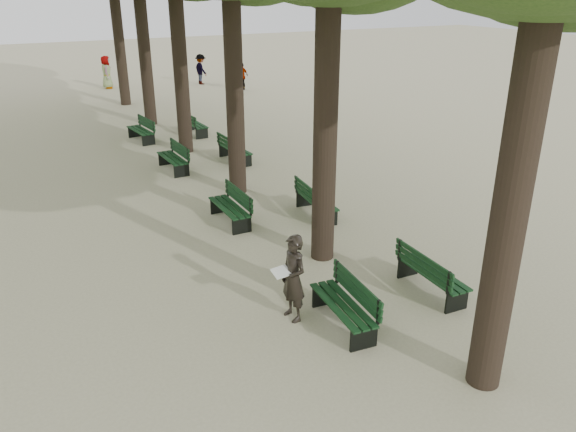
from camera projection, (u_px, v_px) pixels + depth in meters
name	position (u px, v px, depth m)	size (l,w,h in m)	color
ground	(336.00, 341.00, 10.00)	(120.00, 120.00, 0.00)	#BAB38C
bench_left_0	(343.00, 313.00, 10.36)	(0.74, 1.85, 0.92)	black
bench_left_1	(230.00, 213.00, 14.84)	(0.58, 1.80, 0.92)	black
bench_left_2	(173.00, 163.00, 18.97)	(0.65, 1.82, 0.92)	black
bench_left_3	(141.00, 135.00, 22.51)	(0.77, 1.85, 0.92)	black
bench_right_0	(431.00, 281.00, 11.48)	(0.65, 1.82, 0.92)	black
bench_right_1	(316.00, 206.00, 15.29)	(0.77, 1.85, 0.92)	black
bench_right_2	(235.00, 154.00, 19.96)	(0.66, 1.83, 0.92)	black
bench_right_3	(195.00, 128.00, 23.49)	(0.62, 1.82, 0.92)	black
man_with_map	(293.00, 278.00, 10.38)	(0.65, 0.72, 1.71)	black
pedestrian_d	(106.00, 72.00, 33.53)	(0.93, 0.38, 1.91)	#262628
pedestrian_c	(242.00, 76.00, 33.07)	(0.94, 0.32, 1.60)	#262628
pedestrian_b	(201.00, 69.00, 34.93)	(1.18, 0.37, 1.83)	#262628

